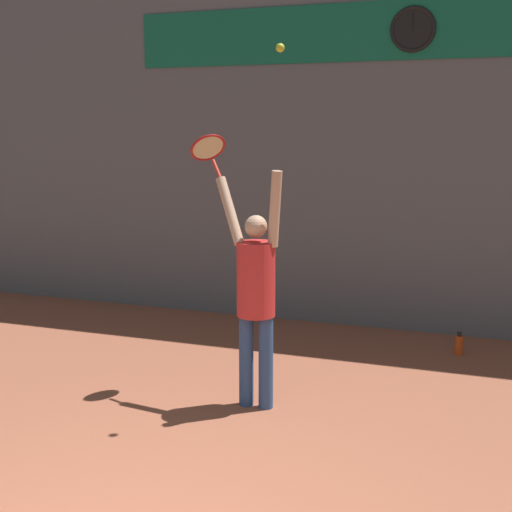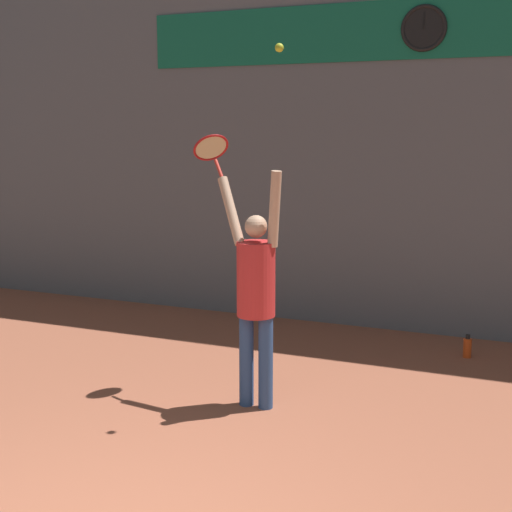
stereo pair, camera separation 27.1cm
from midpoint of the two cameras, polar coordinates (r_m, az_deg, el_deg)
name	(u,v)px [view 2 (the right image)]	position (r m, az deg, el deg)	size (l,w,h in m)	color
back_wall	(361,127)	(8.94, 9.29, 10.17)	(18.00, 0.10, 5.00)	slate
sponsor_banner	(362,32)	(8.95, 9.41, 17.30)	(5.58, 0.02, 0.68)	#146B4C
scoreboard_clock	(424,28)	(8.79, 14.18, 17.27)	(0.53, 0.05, 0.53)	black
tennis_player	(256,289)	(6.27, 1.21, -2.69)	(0.75, 0.45, 2.13)	#2D4C7F
tennis_racket	(211,149)	(6.72, -2.42, 8.53)	(0.43, 0.42, 0.41)	red
tennis_ball	(279,48)	(5.97, 3.23, 16.31)	(0.07, 0.07, 0.07)	#CCDB2D
water_bottle	(467,347)	(8.24, 17.47, -6.99)	(0.09, 0.09, 0.26)	#D84C19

